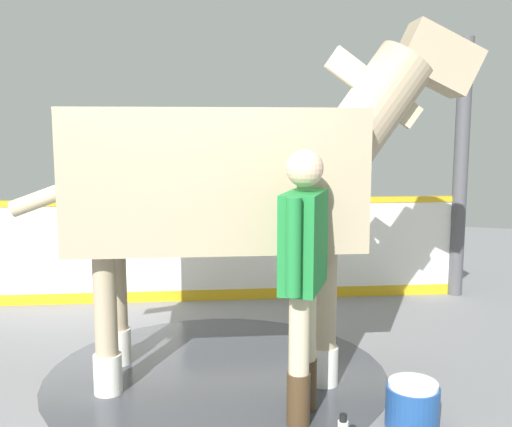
% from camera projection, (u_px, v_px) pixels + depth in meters
% --- Properties ---
extents(ground_plane, '(16.00, 16.00, 0.02)m').
position_uv_depth(ground_plane, '(176.00, 376.00, 4.45)').
color(ground_plane, gray).
extents(wet_patch, '(2.61, 2.61, 0.00)m').
position_uv_depth(wet_patch, '(217.00, 373.00, 4.48)').
color(wet_patch, '#42444C').
rests_on(wet_patch, ground).
extents(barrier_wall, '(5.26, 2.20, 1.13)m').
position_uv_depth(barrier_wall, '(212.00, 253.00, 6.35)').
color(barrier_wall, white).
rests_on(barrier_wall, ground).
extents(roof_post_near, '(0.16, 0.16, 2.86)m').
position_uv_depth(roof_post_near, '(461.00, 169.00, 6.44)').
color(roof_post_near, '#4C4C51').
rests_on(roof_post_near, ground).
extents(horse, '(3.27, 1.71, 2.66)m').
position_uv_depth(horse, '(232.00, 179.00, 4.28)').
color(horse, tan).
rests_on(horse, ground).
extents(handler, '(0.23, 0.69, 1.74)m').
position_uv_depth(handler, '(304.00, 265.00, 3.65)').
color(handler, '#47331E').
rests_on(handler, ground).
extents(wash_bucket, '(0.33, 0.33, 0.30)m').
position_uv_depth(wash_bucket, '(412.00, 405.00, 3.64)').
color(wash_bucket, '#1E478C').
rests_on(wash_bucket, ground).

